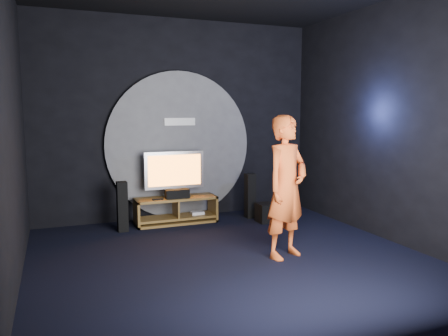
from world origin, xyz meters
The scene contains 14 objects.
floor centered at (0.00, 0.00, 0.00)m, with size 5.00×5.00×0.00m, color black.
back_wall centered at (0.00, 2.50, 1.75)m, with size 5.00×0.04×3.50m, color black.
front_wall centered at (0.00, -2.50, 1.75)m, with size 5.00×0.04×3.50m, color black.
left_wall centered at (-2.50, 0.00, 1.75)m, with size 0.04×5.00×3.50m, color black.
right_wall centered at (2.50, 0.00, 1.75)m, with size 0.04×5.00×3.50m, color black.
wall_disc_panel centered at (0.00, 2.44, 1.30)m, with size 2.60×0.11×2.60m.
media_console centered at (-0.18, 2.05, 0.20)m, with size 1.38×0.45×0.45m.
tv centered at (-0.18, 2.12, 0.87)m, with size 1.03×0.22×0.78m.
center_speaker centered at (-0.18, 1.95, 0.53)m, with size 0.40×0.15×0.15m, color black.
remote centered at (-0.52, 1.93, 0.46)m, with size 0.18×0.05×0.02m, color black.
tower_speaker_left centered at (-1.11, 1.86, 0.40)m, with size 0.16×0.18×0.80m, color black.
tower_speaker_right centered at (1.16, 1.93, 0.40)m, with size 0.16×0.18×0.80m, color black.
subwoofer centered at (1.28, 1.54, 0.16)m, with size 0.30×0.30×0.33m, color black.
player centered at (0.71, -0.16, 0.93)m, with size 0.68×0.44×1.86m, color #CE4D1C.
Camera 1 is at (-2.08, -5.05, 1.91)m, focal length 35.00 mm.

